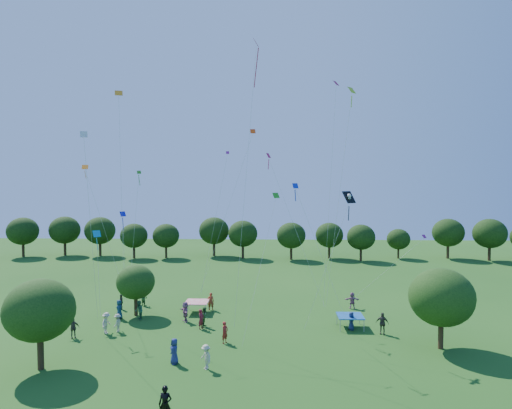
# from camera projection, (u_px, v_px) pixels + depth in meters

# --- Properties ---
(near_tree_west) EXTENTS (4.67, 4.67, 6.16)m
(near_tree_west) POSITION_uv_depth(u_px,v_px,m) (40.00, 310.00, 30.71)
(near_tree_west) COLOR #422B19
(near_tree_west) RESTS_ON ground
(near_tree_north) EXTENTS (3.60, 3.60, 4.83)m
(near_tree_north) POSITION_uv_depth(u_px,v_px,m) (136.00, 282.00, 43.17)
(near_tree_north) COLOR #422B19
(near_tree_north) RESTS_ON ground
(near_tree_east) EXTENTS (4.86, 4.86, 6.15)m
(near_tree_east) POSITION_uv_depth(u_px,v_px,m) (442.00, 297.00, 34.51)
(near_tree_east) COLOR #422B19
(near_tree_east) RESTS_ON ground
(treeline) EXTENTS (88.01, 8.77, 6.77)m
(treeline) POSITION_uv_depth(u_px,v_px,m) (255.00, 233.00, 75.87)
(treeline) COLOR #422B19
(treeline) RESTS_ON ground
(tent_red_stripe) EXTENTS (2.20, 2.20, 1.10)m
(tent_red_stripe) POSITION_uv_depth(u_px,v_px,m) (197.00, 302.00, 44.21)
(tent_red_stripe) COLOR red
(tent_red_stripe) RESTS_ON ground
(tent_blue) EXTENTS (2.20, 2.20, 1.10)m
(tent_blue) POSITION_uv_depth(u_px,v_px,m) (350.00, 316.00, 39.60)
(tent_blue) COLOR #164D93
(tent_blue) RESTS_ON ground
(man_in_black) EXTENTS (0.75, 0.50, 1.95)m
(man_in_black) POSITION_uv_depth(u_px,v_px,m) (165.00, 404.00, 24.01)
(man_in_black) COLOR black
(man_in_black) RESTS_ON ground
(crowd_person_0) EXTENTS (0.60, 0.94, 1.78)m
(crowd_person_0) POSITION_uv_depth(u_px,v_px,m) (119.00, 309.00, 42.20)
(crowd_person_0) COLOR navy
(crowd_person_0) RESTS_ON ground
(crowd_person_1) EXTENTS (0.70, 0.76, 1.71)m
(crowd_person_1) POSITION_uv_depth(u_px,v_px,m) (225.00, 332.00, 35.83)
(crowd_person_1) COLOR maroon
(crowd_person_1) RESTS_ON ground
(crowd_person_2) EXTENTS (0.88, 0.76, 1.57)m
(crowd_person_2) POSITION_uv_depth(u_px,v_px,m) (144.00, 298.00, 46.76)
(crowd_person_2) COLOR #275223
(crowd_person_2) RESTS_ON ground
(crowd_person_3) EXTENTS (1.06, 1.17, 1.69)m
(crowd_person_3) POSITION_uv_depth(u_px,v_px,m) (206.00, 357.00, 30.84)
(crowd_person_3) COLOR #BBB796
(crowd_person_3) RESTS_ON ground
(crowd_person_4) EXTENTS (0.80, 0.97, 1.51)m
(crowd_person_4) POSITION_uv_depth(u_px,v_px,m) (121.00, 302.00, 45.32)
(crowd_person_4) COLOR #36312B
(crowd_person_4) RESTS_ON ground
(crowd_person_5) EXTENTS (1.33, 1.79, 1.82)m
(crowd_person_5) POSITION_uv_depth(u_px,v_px,m) (185.00, 312.00, 41.35)
(crowd_person_5) COLOR #96577D
(crowd_person_5) RESTS_ON ground
(crowd_person_6) EXTENTS (0.86, 1.00, 1.79)m
(crowd_person_6) POSITION_uv_depth(u_px,v_px,m) (174.00, 351.00, 31.79)
(crowd_person_6) COLOR navy
(crowd_person_6) RESTS_ON ground
(crowd_person_7) EXTENTS (0.66, 0.43, 1.73)m
(crowd_person_7) POSITION_uv_depth(u_px,v_px,m) (211.00, 301.00, 45.12)
(crowd_person_7) COLOR #9C311C
(crowd_person_7) RESTS_ON ground
(crowd_person_8) EXTENTS (0.80, 0.99, 1.77)m
(crowd_person_8) POSITION_uv_depth(u_px,v_px,m) (139.00, 310.00, 41.89)
(crowd_person_8) COLOR #29613B
(crowd_person_8) RESTS_ON ground
(crowd_person_9) EXTENTS (0.68, 1.23, 1.79)m
(crowd_person_9) POSITION_uv_depth(u_px,v_px,m) (106.00, 323.00, 38.07)
(crowd_person_9) COLOR #C2B69B
(crowd_person_9) RESTS_ON ground
(crowd_person_10) EXTENTS (1.07, 0.85, 1.67)m
(crowd_person_10) POSITION_uv_depth(u_px,v_px,m) (73.00, 328.00, 36.99)
(crowd_person_10) COLOR #453F37
(crowd_person_10) RESTS_ON ground
(crowd_person_11) EXTENTS (1.53, 0.55, 1.64)m
(crowd_person_11) POSITION_uv_depth(u_px,v_px,m) (352.00, 300.00, 45.67)
(crowd_person_11) COLOR #98597F
(crowd_person_11) RESTS_ON ground
(crowd_person_12) EXTENTS (0.50, 0.81, 1.55)m
(crowd_person_12) POSITION_uv_depth(u_px,v_px,m) (351.00, 321.00, 39.03)
(crowd_person_12) COLOR #1B254F
(crowd_person_12) RESTS_ON ground
(crowd_person_13) EXTENTS (0.63, 0.75, 1.72)m
(crowd_person_13) POSITION_uv_depth(u_px,v_px,m) (201.00, 319.00, 39.29)
(crowd_person_13) COLOR maroon
(crowd_person_13) RESTS_ON ground
(crowd_person_14) EXTENTS (0.65, 0.93, 1.71)m
(crowd_person_14) POSITION_uv_depth(u_px,v_px,m) (205.00, 317.00, 40.00)
(crowd_person_14) COLOR #265223
(crowd_person_14) RESTS_ON ground
(crowd_person_15) EXTENTS (0.61, 1.07, 1.54)m
(crowd_person_15) POSITION_uv_depth(u_px,v_px,m) (117.00, 323.00, 38.49)
(crowd_person_15) COLOR #AFA88C
(crowd_person_15) RESTS_ON ground
(crowd_person_16) EXTENTS (1.17, 0.82, 1.82)m
(crowd_person_16) POSITION_uv_depth(u_px,v_px,m) (382.00, 323.00, 37.98)
(crowd_person_16) COLOR #3E3932
(crowd_person_16) RESTS_ON ground
(pirate_kite) EXTENTS (4.17, 2.00, 10.65)m
(pirate_kite) POSITION_uv_depth(u_px,v_px,m) (348.00, 200.00, 36.08)
(pirate_kite) COLOR black
(red_high_kite) EXTENTS (1.92, 1.48, 22.55)m
(red_high_kite) POSITION_uv_depth(u_px,v_px,m) (252.00, 101.00, 35.72)
(red_high_kite) COLOR red
(small_kite_0) EXTENTS (5.41, 2.20, 14.11)m
(small_kite_0) POSITION_uv_depth(u_px,v_px,m) (280.00, 188.00, 42.72)
(small_kite_0) COLOR #EC0D49
(small_kite_1) EXTENTS (3.78, 1.26, 12.96)m
(small_kite_1) POSITION_uv_depth(u_px,v_px,m) (93.00, 194.00, 42.10)
(small_kite_1) COLOR orange
(small_kite_2) EXTENTS (0.86, 0.93, 19.97)m
(small_kite_2) POSITION_uv_depth(u_px,v_px,m) (120.00, 134.00, 42.66)
(small_kite_2) COLOR #C47611
(small_kite_3) EXTENTS (0.81, 2.30, 12.58)m
(small_kite_3) POSITION_uv_depth(u_px,v_px,m) (137.00, 200.00, 48.03)
(small_kite_3) COLOR #2F8117
(small_kite_4) EXTENTS (0.64, 0.63, 8.35)m
(small_kite_4) POSITION_uv_depth(u_px,v_px,m) (123.00, 225.00, 46.80)
(small_kite_4) COLOR #1513C2
(small_kite_5) EXTENTS (6.42, 1.91, 6.48)m
(small_kite_5) POSITION_uv_depth(u_px,v_px,m) (407.00, 252.00, 42.91)
(small_kite_5) COLOR #89166C
(small_kite_6) EXTENTS (0.80, 3.56, 15.20)m
(small_kite_6) POSITION_uv_depth(u_px,v_px,m) (87.00, 182.00, 35.14)
(small_kite_6) COLOR silver
(small_kite_7) EXTENTS (0.87, 1.12, 7.23)m
(small_kite_7) POSITION_uv_depth(u_px,v_px,m) (97.00, 243.00, 38.99)
(small_kite_7) COLOR #0C81BA
(small_kite_8) EXTENTS (1.58, 2.21, 20.80)m
(small_kite_8) POSITION_uv_depth(u_px,v_px,m) (333.00, 137.00, 42.20)
(small_kite_8) COLOR #C10B3F
(small_kite_9) EXTENTS (5.71, 1.12, 16.83)m
(small_kite_9) POSITION_uv_depth(u_px,v_px,m) (240.00, 171.00, 46.82)
(small_kite_9) COLOR #FF460D
(small_kite_10) EXTENTS (2.27, 2.21, 19.50)m
(small_kite_10) POSITION_uv_depth(u_px,v_px,m) (347.00, 131.00, 39.33)
(small_kite_10) COLOR #A5CF12
(small_kite_11) EXTENTS (2.67, 4.66, 10.55)m
(small_kite_11) POSITION_uv_depth(u_px,v_px,m) (269.00, 225.00, 34.61)
(small_kite_11) COLOR #26941A
(small_kite_12) EXTENTS (4.50, 0.58, 11.29)m
(small_kite_12) POSITION_uv_depth(u_px,v_px,m) (307.00, 218.00, 35.09)
(small_kite_12) COLOR #132AC0
(small_kite_13) EXTENTS (2.57, 3.92, 14.73)m
(small_kite_13) POSITION_uv_depth(u_px,v_px,m) (219.00, 198.00, 48.46)
(small_kite_13) COLOR #A11A8A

